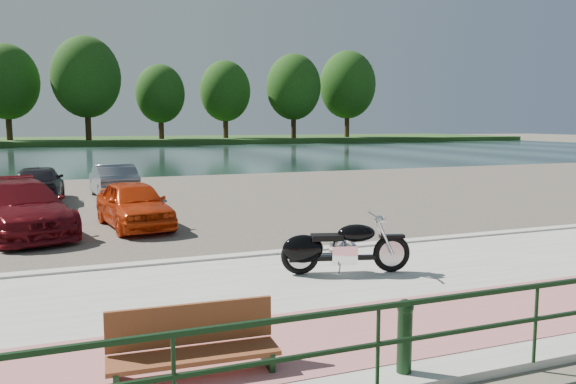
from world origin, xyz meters
The scene contains 16 objects.
ground centered at (0.00, 0.00, 0.00)m, with size 200.00×200.00×0.00m, color #595447.
promenade centered at (0.00, -1.00, 0.05)m, with size 60.00×6.00×0.10m, color #A2A099.
pink_path centered at (0.00, -2.50, 0.10)m, with size 60.00×2.00×0.01m, color #A9655F.
kerb centered at (0.00, 2.00, 0.07)m, with size 60.00×0.30×0.14m, color #A2A099.
parking_lot centered at (0.00, 11.00, 0.02)m, with size 60.00×18.00×0.04m, color #403A34.
river centered at (0.00, 40.00, 0.00)m, with size 120.00×40.00×0.00m, color #192D29.
far_bank centered at (0.00, 72.00, 0.30)m, with size 120.00×24.00×0.60m, color #204217.
railing centered at (0.00, -4.00, 0.79)m, with size 24.04×0.05×0.90m.
bollards centered at (-1.67, -3.70, 0.54)m, with size 10.68×0.18×0.81m.
far_trees centered at (4.36, 65.79, 7.49)m, with size 70.25×10.68×12.52m.
motorcycle centered at (-0.49, 0.16, 0.56)m, with size 2.29×0.95×1.05m.
park_bench centered at (-3.62, -2.89, 0.43)m, with size 1.82×0.53×0.72m.
car_3 centered at (-6.00, 6.30, 0.70)m, with size 1.84×4.53×1.32m, color #600D14.
car_4 centered at (-3.33, 6.32, 0.65)m, with size 1.44×3.58×1.22m, color red.
car_8 centered at (-5.91, 12.24, 0.70)m, with size 1.55×3.86×1.31m, color black.
car_9 centered at (-3.45, 12.63, 0.66)m, with size 1.31×3.77×1.24m, color slate.
Camera 1 is at (-4.71, -8.63, 2.77)m, focal length 35.00 mm.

